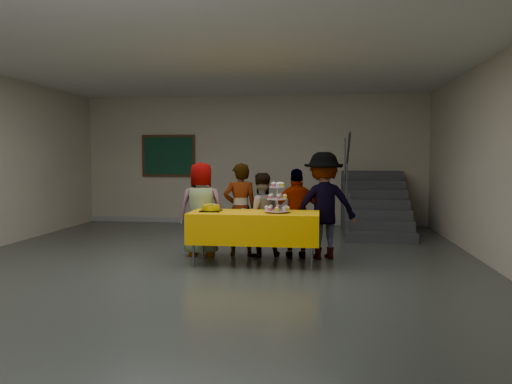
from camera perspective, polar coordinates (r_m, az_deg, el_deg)
room_shell at (r=6.83m, az=-6.04°, el=8.70°), size 10.00×10.04×3.02m
bake_table at (r=7.29m, az=-0.20°, el=-3.99°), size 1.88×0.78×0.77m
cupcake_stand at (r=7.17m, az=2.44°, el=-0.98°), size 0.38×0.38×0.44m
bear_cake at (r=7.39m, az=-5.16°, el=-1.76°), size 0.32×0.36×0.12m
schoolchild_a at (r=7.97m, az=-6.26°, el=-1.95°), size 0.75×0.51×1.49m
schoolchild_b at (r=7.93m, az=-1.80°, el=-2.01°), size 0.60×0.46×1.48m
schoolchild_c at (r=7.87m, az=0.52°, el=-2.61°), size 0.77×0.69×1.32m
schoolchild_d at (r=7.73m, az=4.75°, el=-2.49°), size 0.85×0.45×1.39m
schoolchild_e at (r=7.77m, az=7.73°, el=-1.53°), size 1.18×0.85×1.65m
staircase at (r=10.84m, az=13.29°, el=-1.83°), size 1.30×2.40×2.04m
noticeboard at (r=12.11m, az=-9.97°, el=4.09°), size 1.30×0.05×1.00m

